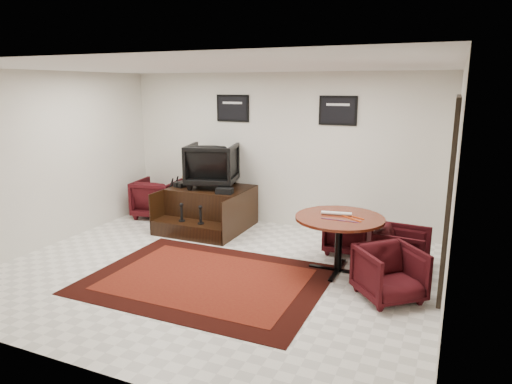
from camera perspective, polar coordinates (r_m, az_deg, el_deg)
ground at (r=6.60m, az=-5.29°, el=-9.79°), size 6.00×6.00×0.00m
room_shell at (r=6.05m, az=-1.68°, el=5.74°), size 6.02×5.02×2.81m
area_rug at (r=6.33m, az=-6.19°, el=-10.79°), size 3.13×2.35×0.01m
shine_podium at (r=8.46m, az=-5.86°, el=-2.16°), size 1.43×1.47×0.74m
shine_chair at (r=8.40m, az=-5.50°, el=3.63°), size 1.04×1.00×0.89m
shoes_pair at (r=8.55m, az=-9.24°, el=0.97°), size 0.27×0.29×0.09m
polish_kit at (r=7.92m, az=-3.96°, el=0.14°), size 0.31×0.24×0.10m
umbrella_black at (r=8.77m, az=-11.00°, el=-0.96°), size 0.34×0.13×0.92m
umbrella_hooked at (r=8.91m, az=-10.39°, el=-0.69°), size 0.35×0.13×0.93m
armchair_side at (r=9.29m, az=-12.24°, el=-0.52°), size 0.91×0.87×0.83m
meeting_table at (r=6.42m, az=10.39°, el=-3.87°), size 1.23×1.23×0.80m
table_chair_back at (r=7.31m, az=11.51°, el=-4.76°), size 0.68×0.64×0.70m
table_chair_window at (r=6.71m, az=17.80°, el=-6.75°), size 0.69×0.73×0.71m
table_chair_corner at (r=5.87m, az=16.37°, el=-9.46°), size 0.96×0.95×0.72m
paper_roll at (r=6.46m, az=10.03°, el=-2.65°), size 0.42×0.12×0.05m
table_clutter at (r=6.35m, az=11.32°, el=-3.17°), size 0.56×0.38×0.01m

